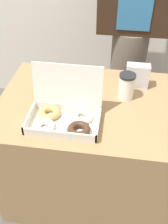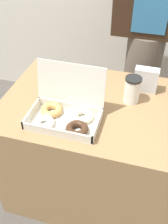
# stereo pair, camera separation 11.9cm
# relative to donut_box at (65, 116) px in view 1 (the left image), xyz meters

# --- Properties ---
(ground_plane) EXTENTS (14.00, 14.00, 0.00)m
(ground_plane) POSITION_rel_donut_box_xyz_m (0.14, 0.17, -0.76)
(ground_plane) COLOR #4C4742
(table) EXTENTS (1.05, 0.70, 0.72)m
(table) POSITION_rel_donut_box_xyz_m (0.14, 0.17, -0.40)
(table) COLOR #99754C
(table) RESTS_ON ground_plane
(donut_box) EXTENTS (0.33, 0.25, 0.25)m
(donut_box) POSITION_rel_donut_box_xyz_m (0.00, 0.00, 0.00)
(donut_box) COLOR silver
(donut_box) RESTS_ON table
(coffee_cup) EXTENTS (0.08, 0.08, 0.14)m
(coffee_cup) POSITION_rel_donut_box_xyz_m (0.28, 0.24, 0.03)
(coffee_cup) COLOR white
(coffee_cup) RESTS_ON table
(napkin_holder) EXTENTS (0.13, 0.06, 0.13)m
(napkin_holder) POSITION_rel_donut_box_xyz_m (0.34, 0.35, 0.03)
(napkin_holder) COLOR silver
(napkin_holder) RESTS_ON table
(person_customer) EXTENTS (0.46, 0.25, 1.64)m
(person_customer) POSITION_rel_donut_box_xyz_m (0.29, 0.81, 0.12)
(person_customer) COLOR #665B51
(person_customer) RESTS_ON ground_plane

